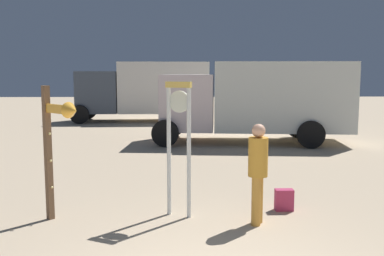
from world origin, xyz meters
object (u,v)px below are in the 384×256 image
at_px(arrow_sign, 57,134).
at_px(box_truck_far, 146,89).
at_px(person_near_clock, 258,169).
at_px(backpack, 284,200).
at_px(box_truck_near, 259,98).
at_px(standing_clock, 179,136).

relative_size(arrow_sign, box_truck_far, 0.33).
bearing_deg(person_near_clock, backpack, 48.87).
relative_size(backpack, box_truck_far, 0.06).
relative_size(backpack, box_truck_near, 0.06).
bearing_deg(backpack, box_truck_far, 103.69).
height_order(arrow_sign, backpack, arrow_sign).
bearing_deg(person_near_clock, box_truck_far, 100.93).
relative_size(arrow_sign, person_near_clock, 1.36).
height_order(standing_clock, arrow_sign, standing_clock).
distance_m(arrow_sign, backpack, 4.06).
distance_m(backpack, box_truck_near, 7.87).
xyz_separation_m(arrow_sign, person_near_clock, (3.20, -0.12, -0.55)).
bearing_deg(backpack, standing_clock, -172.66).
relative_size(person_near_clock, box_truck_near, 0.24).
relative_size(arrow_sign, box_truck_near, 0.32).
bearing_deg(box_truck_near, arrow_sign, -119.61).
bearing_deg(person_near_clock, arrow_sign, 177.79).
xyz_separation_m(standing_clock, box_truck_far, (-1.69, 14.85, 0.23)).
bearing_deg(arrow_sign, box_truck_far, 89.07).
xyz_separation_m(backpack, box_truck_near, (0.89, 7.70, 1.36)).
xyz_separation_m(box_truck_near, box_truck_far, (-4.45, 6.91, 0.07)).
bearing_deg(box_truck_near, box_truck_far, 122.82).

